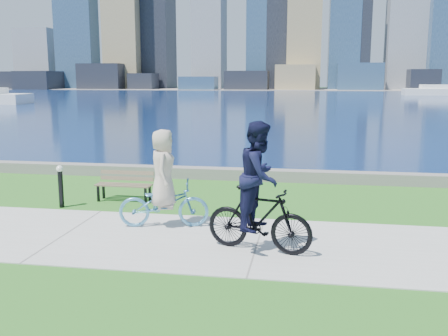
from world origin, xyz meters
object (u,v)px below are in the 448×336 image
(bollard_lamp, at_px, (61,183))
(cyclist_man, at_px, (259,198))
(park_bench, at_px, (125,183))
(cyclist_woman, at_px, (164,191))

(bollard_lamp, distance_m, cyclist_man, 5.77)
(park_bench, height_order, cyclist_woman, cyclist_woman)
(cyclist_woman, height_order, cyclist_man, cyclist_man)
(cyclist_woman, distance_m, cyclist_man, 2.52)
(bollard_lamp, height_order, cyclist_man, cyclist_man)
(park_bench, bearing_deg, cyclist_woman, -50.88)
(park_bench, xyz_separation_m, cyclist_man, (3.89, -3.39, 0.57))
(park_bench, distance_m, cyclist_woman, 2.78)
(bollard_lamp, bearing_deg, cyclist_woman, -21.82)
(cyclist_woman, bearing_deg, cyclist_man, -130.44)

